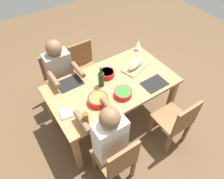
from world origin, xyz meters
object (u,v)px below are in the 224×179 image
object	(u,v)px
chair_far_center	(85,66)
diner_near_left	(108,137)
diner_far_left	(61,73)
serving_bowl_greens	(123,93)
chair_far_left	(58,77)
chair_near_right	(177,121)
wine_bottle	(101,79)
napkin_stack	(67,113)
serving_bowl_pasta	(107,73)
beer_bottle	(86,120)
serving_bowl_fruit	(98,99)
cutting_board	(135,67)
dining_table	(112,88)
wine_glass	(138,43)
bread_loaf	(136,64)
chair_near_left	(117,160)

from	to	relation	value
chair_far_center	diner_near_left	size ratio (longest dim) A/B	0.71
diner_far_left	serving_bowl_greens	bearing A→B (deg)	-61.94
chair_far_left	chair_near_right	distance (m)	1.82
diner_near_left	wine_bottle	world-z (taller)	diner_near_left
diner_far_left	diner_near_left	distance (m)	1.21
napkin_stack	chair_far_center	bearing A→B (deg)	52.42
serving_bowl_pasta	beer_bottle	distance (m)	0.83
serving_bowl_fruit	wine_bottle	xyz separation A→B (m)	(0.18, 0.22, 0.06)
cutting_board	serving_bowl_pasta	bearing A→B (deg)	169.54
chair_far_left	wine_bottle	bearing A→B (deg)	-65.97
diner_far_left	beer_bottle	distance (m)	1.01
dining_table	cutting_board	xyz separation A→B (m)	(0.45, 0.08, 0.10)
napkin_stack	cutting_board	bearing A→B (deg)	9.98
diner_far_left	napkin_stack	world-z (taller)	diner_far_left
diner_far_left	serving_bowl_pasta	xyz separation A→B (m)	(0.48, -0.44, 0.09)
dining_table	beer_bottle	world-z (taller)	beer_bottle
wine_bottle	wine_glass	size ratio (longest dim) A/B	1.75
chair_far_center	bread_loaf	world-z (taller)	same
chair_near_right	wine_bottle	distance (m)	1.09
wine_bottle	diner_far_left	bearing A→B (deg)	120.70
chair_far_center	napkin_stack	bearing A→B (deg)	-127.58
chair_near_left	serving_bowl_pasta	size ratio (longest dim) A/B	4.25
serving_bowl_fruit	napkin_stack	size ratio (longest dim) A/B	1.68
serving_bowl_greens	chair_far_center	bearing A→B (deg)	89.86
serving_bowl_greens	bread_loaf	distance (m)	0.56
chair_far_center	wine_bottle	world-z (taller)	wine_bottle
serving_bowl_fruit	cutting_board	bearing A→B (deg)	18.14
chair_far_center	serving_bowl_greens	xyz separation A→B (m)	(-0.00, -1.03, 0.30)
chair_far_center	beer_bottle	size ratio (longest dim) A/B	3.86
chair_near_left	wine_glass	size ratio (longest dim) A/B	5.12
serving_bowl_fruit	wine_bottle	bearing A→B (deg)	49.96
diner_far_left	dining_table	bearing A→B (deg)	-53.07
wine_glass	napkin_stack	distance (m)	1.53
dining_table	serving_bowl_greens	world-z (taller)	serving_bowl_greens
chair_near_left	serving_bowl_fruit	size ratio (longest dim) A/B	3.61
diner_near_left	beer_bottle	bearing A→B (deg)	120.99
cutting_board	napkin_stack	bearing A→B (deg)	-170.02
chair_far_center	wine_glass	world-z (taller)	wine_glass
serving_bowl_fruit	cutting_board	world-z (taller)	serving_bowl_fruit
chair_far_center	dining_table	bearing A→B (deg)	-90.00
chair_near_left	serving_bowl_fruit	distance (m)	0.71
dining_table	serving_bowl_greens	xyz separation A→B (m)	(-0.00, -0.24, 0.13)
diner_far_left	beer_bottle	xyz separation A→B (m)	(-0.13, -0.99, 0.15)
chair_far_left	bread_loaf	distance (m)	1.19
chair_far_center	wine_glass	bearing A→B (deg)	-28.04
chair_near_right	serving_bowl_fruit	world-z (taller)	chair_near_right
cutting_board	wine_glass	bearing A→B (deg)	47.62
diner_far_left	chair_near_right	bearing A→B (deg)	-56.87
serving_bowl_fruit	bread_loaf	bearing A→B (deg)	18.14
bread_loaf	napkin_stack	xyz separation A→B (m)	(-1.15, -0.20, -0.05)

